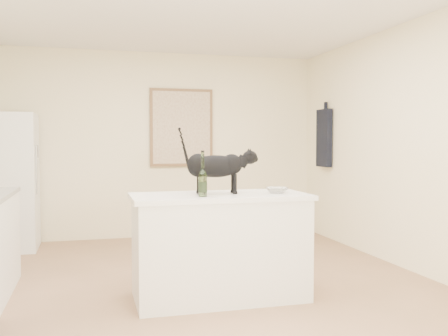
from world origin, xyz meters
TOP-DOWN VIEW (x-y plane):
  - floor at (0.00, 0.00)m, footprint 5.50×5.50m
  - wall_back at (0.00, 2.75)m, footprint 4.50×0.00m
  - wall_front at (0.00, -2.75)m, footprint 4.50×0.00m
  - wall_right at (2.25, 0.00)m, footprint 0.00×5.50m
  - island_base at (0.10, -0.20)m, footprint 1.44×0.67m
  - island_top at (0.10, -0.20)m, footprint 1.50×0.70m
  - fridge at (-1.95, 2.35)m, footprint 0.68×0.68m
  - artwork_frame at (0.30, 2.72)m, footprint 0.90×0.03m
  - artwork_canvas at (0.30, 2.70)m, footprint 0.82×0.00m
  - hanging_garment at (2.19, 2.05)m, footprint 0.08×0.34m
  - black_cat at (0.07, -0.16)m, footprint 0.62×0.23m
  - wine_bottle at (-0.08, -0.35)m, footprint 0.09×0.09m
  - glass_bowl at (0.60, -0.25)m, footprint 0.26×0.26m
  - fridge_paper at (-1.60, 2.32)m, footprint 0.05×0.12m

SIDE VIEW (x-z plane):
  - floor at x=0.00m, z-range 0.00..0.00m
  - island_base at x=0.10m, z-range 0.00..0.86m
  - fridge at x=-1.95m, z-range 0.00..1.70m
  - island_top at x=0.10m, z-range 0.86..0.90m
  - glass_bowl at x=0.60m, z-range 0.90..0.95m
  - wine_bottle at x=-0.08m, z-range 0.90..1.23m
  - black_cat at x=0.07m, z-range 0.90..1.32m
  - fridge_paper at x=-1.60m, z-range 1.15..1.31m
  - wall_back at x=0.00m, z-range -0.95..3.55m
  - wall_front at x=0.00m, z-range -0.95..3.55m
  - wall_right at x=2.25m, z-range -1.45..4.05m
  - hanging_garment at x=2.19m, z-range 1.00..1.80m
  - artwork_frame at x=0.30m, z-range 1.00..2.10m
  - artwork_canvas at x=0.30m, z-range 1.04..2.06m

